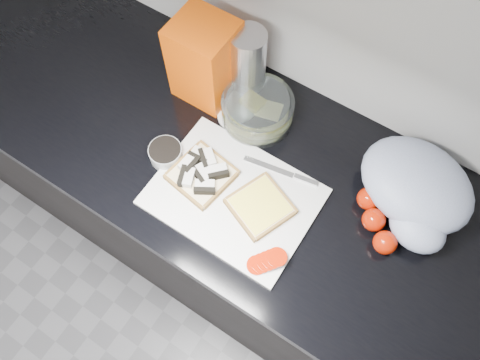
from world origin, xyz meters
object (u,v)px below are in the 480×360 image
object	(u,v)px
glass_bowl	(257,110)
cutting_board	(234,197)
bread_bag	(205,60)
steel_canister	(248,66)

from	to	relation	value
glass_bowl	cutting_board	bearing A→B (deg)	-71.89
cutting_board	glass_bowl	xyz separation A→B (m)	(-0.08, 0.23, 0.03)
bread_bag	glass_bowl	bearing A→B (deg)	-3.42
glass_bowl	steel_canister	distance (m)	0.12
cutting_board	steel_canister	distance (m)	0.34
steel_canister	cutting_board	bearing A→B (deg)	-63.42
cutting_board	steel_canister	bearing A→B (deg)	116.58
bread_bag	steel_canister	distance (m)	0.11
glass_bowl	steel_canister	world-z (taller)	steel_canister
cutting_board	bread_bag	world-z (taller)	bread_bag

